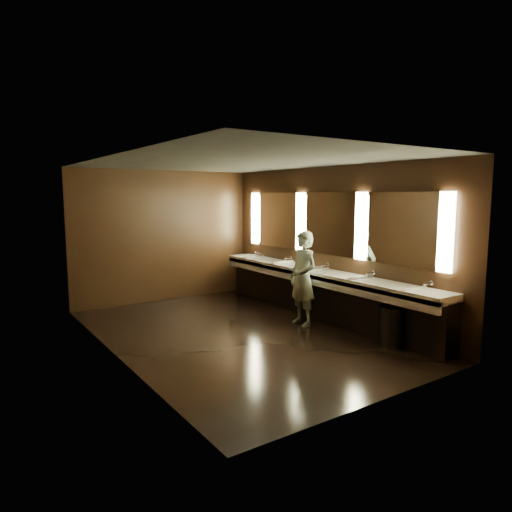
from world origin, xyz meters
The scene contains 10 objects.
floor centered at (0.00, 0.00, 0.00)m, with size 6.00×6.00×0.00m, color black.
ceiling centered at (0.00, 0.00, 2.80)m, with size 4.00×6.00×0.02m, color #2D2D2B.
wall_back centered at (0.00, 3.00, 1.40)m, with size 4.00×0.02×2.80m, color black.
wall_front centered at (0.00, -3.00, 1.40)m, with size 4.00×0.02×2.80m, color black.
wall_left centered at (-2.00, 0.00, 1.40)m, with size 0.02×6.00×2.80m, color black.
wall_right centered at (2.00, 0.00, 1.40)m, with size 0.02×6.00×2.80m, color black.
sink_counter centered at (1.79, 0.00, 0.50)m, with size 0.55×5.40×1.01m.
mirror_band centered at (1.98, 0.00, 1.75)m, with size 0.06×5.03×1.15m.
person centered at (1.22, -0.18, 0.83)m, with size 0.61×0.40×1.66m, color #7EB2BC.
trash_bin centered at (1.58, -1.84, 0.31)m, with size 0.39×0.39×0.61m, color black.
Camera 1 is at (-3.88, -6.19, 2.27)m, focal length 32.00 mm.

